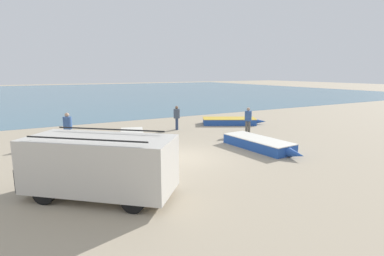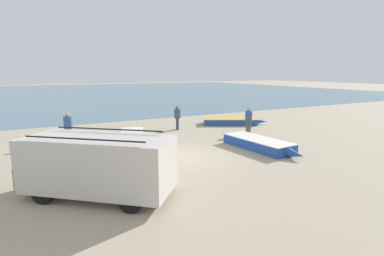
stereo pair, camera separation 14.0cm
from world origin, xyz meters
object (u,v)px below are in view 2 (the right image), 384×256
(fisherman_0, at_px, (68,125))
(fisherman_1, at_px, (249,118))
(parked_van, at_px, (98,164))
(fishing_rowboat_0, at_px, (132,138))
(fishing_rowboat_2, at_px, (231,121))
(fishing_rowboat_1, at_px, (260,144))
(fisherman_2, at_px, (177,115))

(fisherman_0, relative_size, fisherman_1, 1.04)
(parked_van, relative_size, fishing_rowboat_0, 0.91)
(fishing_rowboat_0, bearing_deg, fishing_rowboat_2, -58.99)
(fisherman_1, bearing_deg, parked_van, -17.55)
(fisherman_1, bearing_deg, fishing_rowboat_0, -55.77)
(fishing_rowboat_1, xyz_separation_m, fishing_rowboat_2, (3.20, 7.08, -0.03))
(parked_van, distance_m, fisherman_2, 11.93)
(parked_van, height_order, fishing_rowboat_0, parked_van)
(parked_van, distance_m, fishing_rowboat_2, 15.36)
(fishing_rowboat_1, xyz_separation_m, fisherman_0, (-8.94, 6.10, 0.82))
(parked_van, distance_m, fishing_rowboat_0, 8.03)
(fisherman_1, distance_m, fisherman_2, 5.04)
(fisherman_0, distance_m, fisherman_1, 11.30)
(fishing_rowboat_1, xyz_separation_m, fisherman_2, (-1.55, 7.07, 0.76))
(fishing_rowboat_1, bearing_deg, fishing_rowboat_0, -135.65)
(fisherman_0, bearing_deg, fishing_rowboat_0, 122.98)
(fishing_rowboat_1, relative_size, fishing_rowboat_2, 1.04)
(fishing_rowboat_2, bearing_deg, fishing_rowboat_0, -137.53)
(fisherman_1, bearing_deg, fisherman_0, -58.61)
(fishing_rowboat_0, xyz_separation_m, fisherman_0, (-3.38, 1.17, 0.84))
(parked_van, xyz_separation_m, fisherman_0, (-0.01, 8.41, -0.04))
(parked_van, distance_m, fisherman_1, 12.47)
(fishing_rowboat_1, relative_size, fisherman_0, 2.78)
(parked_van, bearing_deg, fishing_rowboat_2, -101.83)
(parked_van, distance_m, fisherman_0, 8.41)
(fishing_rowboat_2, xyz_separation_m, fisherman_2, (-4.75, -0.01, 0.78))
(fisherman_1, relative_size, fisherman_2, 1.02)
(fishing_rowboat_2, bearing_deg, fisherman_0, -146.72)
(fishing_rowboat_0, relative_size, fishing_rowboat_2, 1.13)
(fishing_rowboat_2, height_order, fisherman_2, fisherman_2)
(fishing_rowboat_2, bearing_deg, fisherman_2, -151.22)
(fisherman_0, height_order, fisherman_2, fisherman_0)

